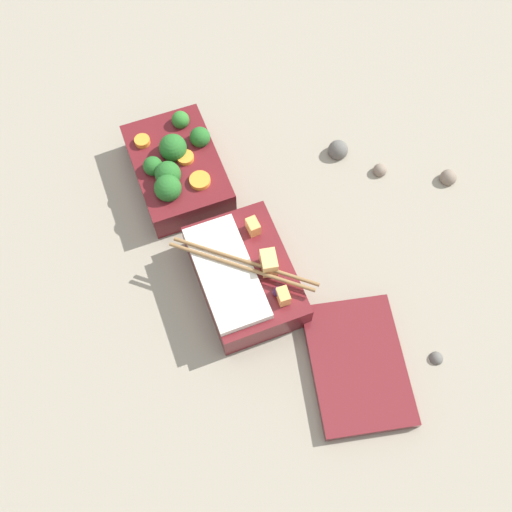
{
  "coord_description": "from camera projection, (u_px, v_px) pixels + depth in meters",
  "views": [
    {
      "loc": [
        0.41,
        -0.1,
        0.76
      ],
      "look_at": [
        0.08,
        0.03,
        0.05
      ],
      "focal_mm": 42.0,
      "sensor_mm": 36.0,
      "label": 1
    }
  ],
  "objects": [
    {
      "name": "pebble_1",
      "position": [
        448.0,
        178.0,
        0.9
      ],
      "size": [
        0.02,
        0.02,
        0.02
      ],
      "primitive_type": "sphere",
      "color": "#7A6B5B",
      "rests_on": "ground_plane"
    },
    {
      "name": "pebble_0",
      "position": [
        338.0,
        150.0,
        0.92
      ],
      "size": [
        0.03,
        0.03,
        0.03
      ],
      "primitive_type": "sphere",
      "color": "#595651",
      "rests_on": "ground_plane"
    },
    {
      "name": "bento_tray_vegetable",
      "position": [
        177.0,
        168.0,
        0.88
      ],
      "size": [
        0.18,
        0.12,
        0.08
      ],
      "color": "maroon",
      "rests_on": "ground_plane"
    },
    {
      "name": "bento_lid",
      "position": [
        357.0,
        365.0,
        0.77
      ],
      "size": [
        0.2,
        0.15,
        0.02
      ],
      "primitive_type": "cube",
      "rotation": [
        0.0,
        0.0,
        -0.22
      ],
      "color": "maroon",
      "rests_on": "ground_plane"
    },
    {
      "name": "bento_tray_rice",
      "position": [
        244.0,
        275.0,
        0.81
      ],
      "size": [
        0.18,
        0.16,
        0.08
      ],
      "color": "maroon",
      "rests_on": "ground_plane"
    },
    {
      "name": "pebble_2",
      "position": [
        437.0,
        357.0,
        0.78
      ],
      "size": [
        0.02,
        0.02,
        0.02
      ],
      "primitive_type": "sphere",
      "color": "#595651",
      "rests_on": "ground_plane"
    },
    {
      "name": "ground_plane",
      "position": [
        221.0,
        232.0,
        0.87
      ],
      "size": [
        3.0,
        3.0,
        0.0
      ],
      "primitive_type": "plane",
      "color": "gray"
    },
    {
      "name": "pebble_3",
      "position": [
        380.0,
        170.0,
        0.91
      ],
      "size": [
        0.02,
        0.02,
        0.02
      ],
      "primitive_type": "sphere",
      "color": "#7A6B5B",
      "rests_on": "ground_plane"
    }
  ]
}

